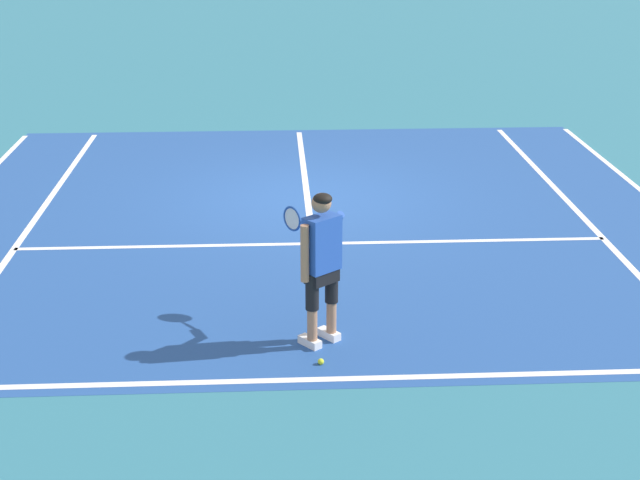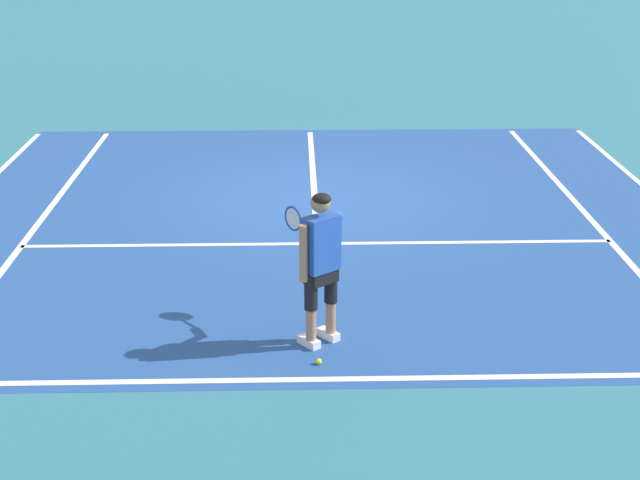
{
  "view_description": "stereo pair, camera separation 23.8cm",
  "coord_description": "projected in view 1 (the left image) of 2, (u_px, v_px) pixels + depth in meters",
  "views": [
    {
      "loc": [
        -0.53,
        -14.32,
        4.64
      ],
      "look_at": [
        -0.04,
        -4.73,
        1.05
      ],
      "focal_mm": 52.81,
      "sensor_mm": 36.0,
      "label": 1
    },
    {
      "loc": [
        -0.29,
        -14.33,
        4.64
      ],
      "look_at": [
        -0.04,
        -4.73,
        1.05
      ],
      "focal_mm": 52.81,
      "sensor_mm": 36.0,
      "label": 2
    }
  ],
  "objects": [
    {
      "name": "tennis_player",
      "position": [
        321.0,
        258.0,
        9.92
      ],
      "size": [
        0.66,
        1.19,
        1.71
      ],
      "color": "white",
      "rests_on": "ground"
    },
    {
      "name": "ground_plane",
      "position": [
        307.0,
        198.0,
        15.04
      ],
      "size": [
        80.0,
        80.0,
        0.0
      ],
      "primitive_type": "plane",
      "color": "teal"
    },
    {
      "name": "line_baseline",
      "position": [
        330.0,
        379.0,
        9.48
      ],
      "size": [
        10.98,
        0.1,
        0.01
      ],
      "primitive_type": "cube",
      "color": "white",
      "rests_on": "ground"
    },
    {
      "name": "line_centre_service",
      "position": [
        305.0,
        178.0,
        16.1
      ],
      "size": [
        0.1,
        6.4,
        0.01
      ],
      "primitive_type": "cube",
      "color": "white",
      "rests_on": "ground"
    },
    {
      "name": "tennis_ball_near_feet",
      "position": [
        321.0,
        362.0,
        9.77
      ],
      "size": [
        0.07,
        0.07,
        0.07
      ],
      "primitive_type": "sphere",
      "color": "#CCE02D",
      "rests_on": "ground"
    },
    {
      "name": "line_singles_right",
      "position": [
        576.0,
        210.0,
        14.48
      ],
      "size": [
        0.1,
        10.27,
        0.01
      ],
      "primitive_type": "cube",
      "color": "white",
      "rests_on": "ground"
    },
    {
      "name": "line_service",
      "position": [
        313.0,
        244.0,
        13.1
      ],
      "size": [
        8.23,
        0.1,
        0.01
      ],
      "primitive_type": "cube",
      "color": "white",
      "rests_on": "ground"
    },
    {
      "name": "court_inner_surface",
      "position": [
        309.0,
        214.0,
        14.29
      ],
      "size": [
        10.98,
        10.67,
        0.0
      ],
      "primitive_type": "cube",
      "color": "#234C93",
      "rests_on": "ground"
    },
    {
      "name": "line_singles_left",
      "position": [
        35.0,
        219.0,
        14.09
      ],
      "size": [
        0.1,
        10.27,
        0.01
      ],
      "primitive_type": "cube",
      "color": "white",
      "rests_on": "ground"
    }
  ]
}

